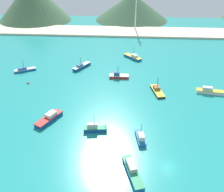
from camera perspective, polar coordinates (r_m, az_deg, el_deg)
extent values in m
cube|color=teal|center=(89.36, 10.84, -2.07)|extent=(260.00, 280.00, 0.50)
cube|color=#1E5BA8|center=(72.32, 6.82, -10.05)|extent=(3.30, 7.20, 0.99)
cube|color=#1E669E|center=(71.93, 6.85, -9.69)|extent=(3.37, 7.34, 0.20)
cube|color=silver|center=(70.74, 7.03, -9.63)|extent=(2.07, 2.95, 1.50)
cylinder|color=#4C3823|center=(69.59, 7.07, -7.81)|extent=(0.11, 0.11, 3.38)
cube|color=#1E5BA8|center=(119.78, -20.11, 5.84)|extent=(9.40, 6.43, 0.89)
cube|color=white|center=(119.56, -20.16, 6.08)|extent=(9.59, 6.56, 0.20)
cube|color=#28568C|center=(119.32, -20.76, 6.19)|extent=(4.34, 3.38, 0.84)
cylinder|color=#4C3823|center=(119.58, -18.20, 6.73)|extent=(0.53, 0.36, 1.22)
cylinder|color=#4C3823|center=(118.55, -20.56, 7.18)|extent=(0.20, 0.20, 3.36)
cube|color=#14478C|center=(81.76, -14.91, -5.41)|extent=(7.43, 10.43, 1.18)
cube|color=red|center=(81.37, -14.97, -5.01)|extent=(7.58, 10.64, 0.20)
cube|color=silver|center=(81.67, -14.42, -4.20)|extent=(3.74, 4.30, 1.13)
cube|color=#14478C|center=(116.61, -7.25, 6.99)|extent=(7.40, 10.38, 1.29)
cube|color=white|center=(116.31, -7.28, 7.33)|extent=(7.54, 10.59, 0.20)
cube|color=#28568C|center=(115.21, -7.73, 7.33)|extent=(3.20, 3.82, 0.80)
cylinder|color=#4C3823|center=(119.33, -5.77, 8.47)|extent=(0.48, 0.69, 1.74)
cylinder|color=#4C3823|center=(114.82, -7.58, 8.45)|extent=(0.16, 0.16, 3.58)
cube|color=#1E5BA8|center=(127.43, 4.95, 9.23)|extent=(9.56, 9.81, 1.12)
cube|color=gold|center=(127.18, 4.96, 9.50)|extent=(9.76, 10.00, 0.20)
cube|color=silver|center=(126.04, 5.41, 9.62)|extent=(3.73, 3.76, 1.22)
cylinder|color=#4C3823|center=(130.20, 3.46, 10.41)|extent=(0.54, 0.55, 1.51)
cylinder|color=#4C3823|center=(125.54, 5.27, 10.79)|extent=(0.15, 0.15, 3.90)
cube|color=#232328|center=(96.58, 10.82, 1.07)|extent=(5.31, 10.45, 0.72)
cube|color=gold|center=(96.35, 10.85, 1.30)|extent=(5.42, 10.66, 0.20)
cube|color=brown|center=(97.05, 10.65, 2.00)|extent=(2.90, 3.26, 1.10)
cylinder|color=#4C3823|center=(92.54, 11.76, 0.15)|extent=(0.22, 0.47, 0.99)
cylinder|color=#4C3823|center=(95.34, 10.91, 3.24)|extent=(0.20, 0.20, 4.24)
cube|color=#14478C|center=(74.97, -4.01, -8.04)|extent=(7.30, 2.75, 1.18)
cube|color=#238C5B|center=(74.54, -4.03, -7.63)|extent=(7.45, 2.81, 0.20)
cube|color=#B2ADA3|center=(74.02, -4.75, -7.10)|extent=(3.32, 1.81, 1.60)
cylinder|color=#4C3823|center=(74.06, -1.56, -7.13)|extent=(0.69, 0.20, 1.59)
cylinder|color=#4C3823|center=(72.69, -4.32, -5.76)|extent=(0.13, 0.13, 2.68)
cube|color=silver|center=(101.83, 22.50, 0.90)|extent=(10.92, 4.03, 1.18)
cube|color=gold|center=(101.51, 22.58, 1.23)|extent=(11.14, 4.11, 0.20)
cube|color=beige|center=(100.90, 21.92, 1.69)|extent=(4.02, 2.40, 1.31)
cube|color=#1E5BA8|center=(62.88, 4.99, -17.86)|extent=(5.71, 11.10, 1.04)
cube|color=#238C5B|center=(62.42, 5.01, -17.49)|extent=(5.82, 11.32, 0.20)
cube|color=#B2ADA3|center=(62.76, 4.64, -16.18)|extent=(3.10, 4.70, 1.17)
cube|color=red|center=(106.30, 1.70, 4.69)|extent=(8.52, 3.06, 1.10)
cube|color=white|center=(106.01, 1.71, 5.01)|extent=(8.69, 3.12, 0.20)
cube|color=#28568C|center=(105.65, 1.14, 5.45)|extent=(2.61, 2.24, 1.55)
cylinder|color=#4C3823|center=(104.75, 1.43, 6.47)|extent=(0.20, 0.20, 2.62)
sphere|color=red|center=(107.54, -19.46, 2.91)|extent=(0.98, 0.98, 0.98)
cube|color=beige|center=(172.76, 7.95, 14.97)|extent=(247.00, 23.94, 1.20)
cone|color=#476B47|center=(212.06, -18.50, 20.83)|extent=(58.32, 58.32, 30.48)
cone|color=#3D6042|center=(206.94, 4.76, 20.59)|extent=(59.48, 59.48, 20.70)
cylinder|color=silver|center=(174.95, 5.83, 21.18)|extent=(0.82, 0.82, 36.11)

